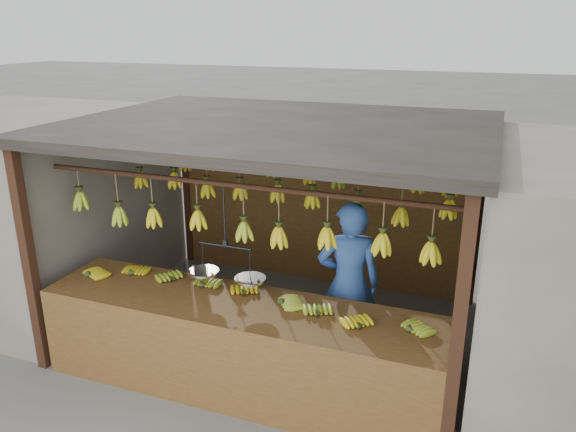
% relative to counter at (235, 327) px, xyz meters
% --- Properties ---
extents(ground, '(80.00, 80.00, 0.00)m').
position_rel_counter_xyz_m(ground, '(-0.06, 1.23, -0.72)').
color(ground, '#5B5B57').
extents(stall, '(4.30, 3.30, 2.40)m').
position_rel_counter_xyz_m(stall, '(-0.06, 1.56, 1.25)').
color(stall, black).
rests_on(stall, ground).
extents(neighbor_left, '(3.00, 3.00, 2.30)m').
position_rel_counter_xyz_m(neighbor_left, '(-3.66, 1.23, 0.43)').
color(neighbor_left, slate).
rests_on(neighbor_left, ground).
extents(counter, '(3.86, 0.88, 0.96)m').
position_rel_counter_xyz_m(counter, '(0.00, 0.00, 0.00)').
color(counter, brown).
rests_on(counter, ground).
extents(hanging_bananas, '(3.65, 2.21, 0.40)m').
position_rel_counter_xyz_m(hanging_bananas, '(-0.06, 1.22, 0.90)').
color(hanging_bananas, '#92A523').
rests_on(hanging_bananas, ground).
extents(balance_scale, '(0.77, 0.29, 0.90)m').
position_rel_counter_xyz_m(balance_scale, '(-0.18, 0.23, 0.44)').
color(balance_scale, black).
rests_on(balance_scale, ground).
extents(vendor, '(0.73, 0.59, 1.74)m').
position_rel_counter_xyz_m(vendor, '(0.82, 0.94, 0.15)').
color(vendor, '#3359A5').
rests_on(vendor, ground).
extents(bag_bundles, '(0.08, 0.26, 1.24)m').
position_rel_counter_xyz_m(bag_bundles, '(1.88, 2.58, 0.29)').
color(bag_bundles, red).
rests_on(bag_bundles, ground).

